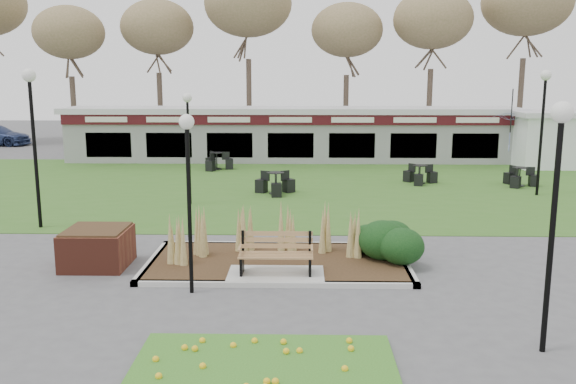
{
  "coord_description": "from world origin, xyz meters",
  "views": [
    {
      "loc": [
        0.58,
        -13.22,
        4.59
      ],
      "look_at": [
        0.24,
        2.0,
        1.68
      ],
      "focal_mm": 38.0,
      "sensor_mm": 36.0,
      "label": 1
    }
  ],
  "objects_px": {
    "lamp_post_far_right": "(544,105)",
    "bistro_set_c": "(519,180)",
    "bistro_set_b": "(217,164)",
    "car_black": "(129,141)",
    "food_pavilion": "(291,134)",
    "patio_umbrella": "(510,131)",
    "lamp_post_near_right": "(557,173)",
    "bistro_set_a": "(275,187)",
    "park_bench": "(276,253)",
    "bistro_set_d": "(420,177)",
    "lamp_post_mid_left": "(188,164)",
    "brick_planter": "(97,247)",
    "lamp_post_near_left": "(32,113)",
    "service_hut": "(556,138)",
    "lamp_post_mid_right": "(188,124)"
  },
  "relations": [
    {
      "from": "lamp_post_near_left",
      "to": "bistro_set_a",
      "type": "height_order",
      "value": "lamp_post_near_left"
    },
    {
      "from": "lamp_post_near_right",
      "to": "patio_umbrella",
      "type": "relative_size",
      "value": 1.48
    },
    {
      "from": "bistro_set_a",
      "to": "patio_umbrella",
      "type": "bearing_deg",
      "value": 33.59
    },
    {
      "from": "bistro_set_a",
      "to": "car_black",
      "type": "distance_m",
      "value": 15.96
    },
    {
      "from": "lamp_post_mid_right",
      "to": "lamp_post_mid_left",
      "type": "bearing_deg",
      "value": -79.56
    },
    {
      "from": "lamp_post_far_right",
      "to": "car_black",
      "type": "relative_size",
      "value": 1.11
    },
    {
      "from": "service_hut",
      "to": "bistro_set_b",
      "type": "distance_m",
      "value": 17.22
    },
    {
      "from": "brick_planter",
      "to": "lamp_post_mid_left",
      "type": "height_order",
      "value": "lamp_post_mid_left"
    },
    {
      "from": "lamp_post_near_right",
      "to": "food_pavilion",
      "type": "bearing_deg",
      "value": 101.26
    },
    {
      "from": "bistro_set_b",
      "to": "car_black",
      "type": "height_order",
      "value": "car_black"
    },
    {
      "from": "bistro_set_c",
      "to": "bistro_set_d",
      "type": "height_order",
      "value": "bistro_set_c"
    },
    {
      "from": "lamp_post_near_left",
      "to": "lamp_post_far_right",
      "type": "bearing_deg",
      "value": 17.8
    },
    {
      "from": "bistro_set_b",
      "to": "patio_umbrella",
      "type": "height_order",
      "value": "patio_umbrella"
    },
    {
      "from": "park_bench",
      "to": "lamp_post_mid_right",
      "type": "xyz_separation_m",
      "value": [
        -3.45,
        8.07,
        2.32
      ]
    },
    {
      "from": "service_hut",
      "to": "park_bench",
      "type": "bearing_deg",
      "value": -127.25
    },
    {
      "from": "service_hut",
      "to": "lamp_post_mid_right",
      "type": "distance_m",
      "value": 19.58
    },
    {
      "from": "brick_planter",
      "to": "bistro_set_d",
      "type": "distance_m",
      "value": 15.51
    },
    {
      "from": "lamp_post_near_left",
      "to": "food_pavilion",
      "type": "bearing_deg",
      "value": 64.0
    },
    {
      "from": "lamp_post_mid_right",
      "to": "bistro_set_a",
      "type": "xyz_separation_m",
      "value": [
        3.01,
        1.96,
        -2.6
      ]
    },
    {
      "from": "lamp_post_near_left",
      "to": "lamp_post_mid_left",
      "type": "bearing_deg",
      "value": -44.49
    },
    {
      "from": "brick_planter",
      "to": "car_black",
      "type": "relative_size",
      "value": 0.35
    },
    {
      "from": "lamp_post_far_right",
      "to": "bistro_set_b",
      "type": "bearing_deg",
      "value": 154.75
    },
    {
      "from": "bistro_set_b",
      "to": "bistro_set_c",
      "type": "relative_size",
      "value": 1.05
    },
    {
      "from": "lamp_post_near_right",
      "to": "patio_umbrella",
      "type": "bearing_deg",
      "value": 73.15
    },
    {
      "from": "lamp_post_near_left",
      "to": "bistro_set_b",
      "type": "height_order",
      "value": "lamp_post_near_left"
    },
    {
      "from": "service_hut",
      "to": "lamp_post_mid_right",
      "type": "height_order",
      "value": "lamp_post_mid_right"
    },
    {
      "from": "bistro_set_b",
      "to": "lamp_post_near_right",
      "type": "bearing_deg",
      "value": -67.54
    },
    {
      "from": "brick_planter",
      "to": "lamp_post_near_right",
      "type": "height_order",
      "value": "lamp_post_near_right"
    },
    {
      "from": "bistro_set_a",
      "to": "lamp_post_near_right",
      "type": "bearing_deg",
      "value": -69.63
    },
    {
      "from": "park_bench",
      "to": "bistro_set_d",
      "type": "height_order",
      "value": "park_bench"
    },
    {
      "from": "lamp_post_mid_left",
      "to": "bistro_set_b",
      "type": "bearing_deg",
      "value": 96.08
    },
    {
      "from": "food_pavilion",
      "to": "lamp_post_near_left",
      "type": "xyz_separation_m",
      "value": [
        -7.42,
        -15.21,
        2.02
      ]
    },
    {
      "from": "park_bench",
      "to": "lamp_post_mid_right",
      "type": "bearing_deg",
      "value": 113.17
    },
    {
      "from": "lamp_post_far_right",
      "to": "bistro_set_c",
      "type": "bearing_deg",
      "value": 89.85
    },
    {
      "from": "food_pavilion",
      "to": "patio_umbrella",
      "type": "distance_m",
      "value": 11.36
    },
    {
      "from": "park_bench",
      "to": "patio_umbrella",
      "type": "relative_size",
      "value": 0.6
    },
    {
      "from": "lamp_post_near_right",
      "to": "bistro_set_d",
      "type": "bearing_deg",
      "value": 86.47
    },
    {
      "from": "service_hut",
      "to": "lamp_post_near_right",
      "type": "xyz_separation_m",
      "value": [
        -8.83,
        -21.5,
        1.61
      ]
    },
    {
      "from": "lamp_post_mid_right",
      "to": "lamp_post_far_right",
      "type": "height_order",
      "value": "lamp_post_far_right"
    },
    {
      "from": "car_black",
      "to": "bistro_set_d",
      "type": "bearing_deg",
      "value": -115.26
    },
    {
      "from": "bistro_set_d",
      "to": "lamp_post_near_right",
      "type": "bearing_deg",
      "value": -93.53
    },
    {
      "from": "lamp_post_near_right",
      "to": "lamp_post_mid_left",
      "type": "relative_size",
      "value": 1.1
    },
    {
      "from": "food_pavilion",
      "to": "lamp_post_mid_left",
      "type": "relative_size",
      "value": 6.44
    },
    {
      "from": "lamp_post_mid_left",
      "to": "park_bench",
      "type": "bearing_deg",
      "value": 30.61
    },
    {
      "from": "patio_umbrella",
      "to": "park_bench",
      "type": "bearing_deg",
      "value": -122.21
    },
    {
      "from": "park_bench",
      "to": "bistro_set_c",
      "type": "relative_size",
      "value": 1.14
    },
    {
      "from": "lamp_post_near_right",
      "to": "lamp_post_mid_left",
      "type": "height_order",
      "value": "lamp_post_near_right"
    },
    {
      "from": "bistro_set_b",
      "to": "car_black",
      "type": "distance_m",
      "value": 9.08
    },
    {
      "from": "lamp_post_far_right",
      "to": "car_black",
      "type": "bearing_deg",
      "value": 146.59
    },
    {
      "from": "lamp_post_near_right",
      "to": "bistro_set_a",
      "type": "height_order",
      "value": "lamp_post_near_right"
    }
  ]
}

